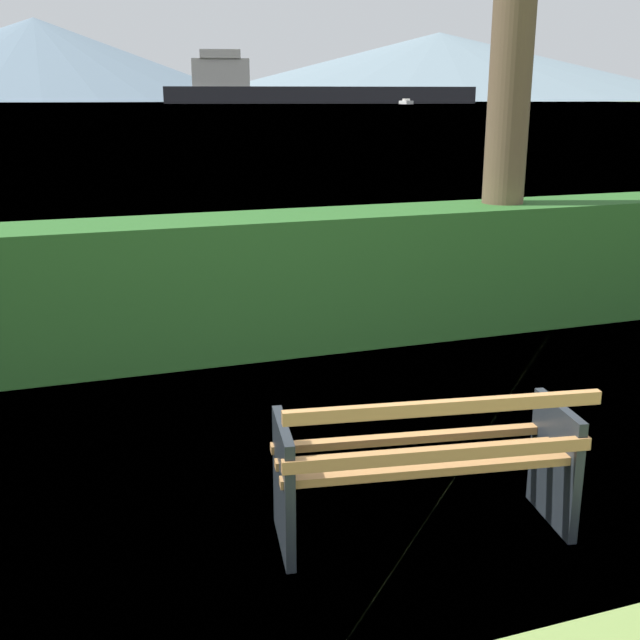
{
  "coord_description": "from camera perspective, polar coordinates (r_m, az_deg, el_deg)",
  "views": [
    {
      "loc": [
        -1.72,
        -3.3,
        2.23
      ],
      "look_at": [
        0.0,
        1.62,
        0.73
      ],
      "focal_mm": 43.55,
      "sensor_mm": 36.0,
      "label": 1
    }
  ],
  "objects": [
    {
      "name": "park_bench",
      "position": [
        4.09,
        7.82,
        -10.38
      ],
      "size": [
        1.62,
        0.81,
        0.87
      ],
      "color": "#A0703F",
      "rests_on": "ground_plane"
    },
    {
      "name": "ground_plane",
      "position": [
        4.34,
        7.36,
        -15.04
      ],
      "size": [
        1400.0,
        1400.0,
        0.0
      ],
      "primitive_type": "plane",
      "color": "olive"
    },
    {
      "name": "sailboat_mid",
      "position": [
        280.25,
        6.34,
        15.63
      ],
      "size": [
        3.61,
        9.03,
        1.89
      ],
      "color": "silver",
      "rests_on": "water_surface"
    },
    {
      "name": "hedge_row",
      "position": [
        7.04,
        -4.61,
        2.68
      ],
      "size": [
        11.85,
        0.81,
        1.22
      ],
      "primitive_type": "cube",
      "color": "#285B23",
      "rests_on": "ground_plane"
    },
    {
      "name": "cargo_ship_large",
      "position": [
        306.77,
        -1.72,
        16.61
      ],
      "size": [
        117.38,
        40.54,
        19.08
      ],
      "color": "#232328",
      "rests_on": "water_surface"
    },
    {
      "name": "water_surface",
      "position": [
        312.41,
        -19.66,
        14.73
      ],
      "size": [
        620.0,
        620.0,
        0.0
      ],
      "primitive_type": "plane",
      "color": "#6B8EA3",
      "rests_on": "ground_plane"
    },
    {
      "name": "distant_hills",
      "position": [
        595.15,
        -6.53,
        18.35
      ],
      "size": [
        857.76,
        435.65,
        60.12
      ],
      "color": "gray",
      "rests_on": "ground_plane"
    }
  ]
}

